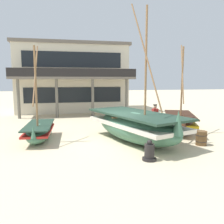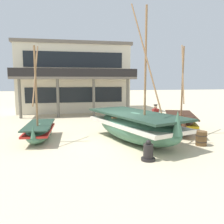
# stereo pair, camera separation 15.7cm
# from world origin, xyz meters

# --- Properties ---
(ground_plane) EXTENTS (120.00, 120.00, 0.00)m
(ground_plane) POSITION_xyz_m (0.00, 0.00, 0.00)
(ground_plane) COLOR beige
(fishing_boat_near_left) EXTENTS (1.47, 3.63, 4.95)m
(fishing_boat_near_left) POSITION_xyz_m (-3.93, 0.99, 0.50)
(fishing_boat_near_left) COLOR #427056
(fishing_boat_near_left) RESTS_ON ground
(fishing_boat_centre_large) EXTENTS (4.24, 6.43, 6.93)m
(fishing_boat_centre_large) POSITION_xyz_m (0.99, -0.25, 0.82)
(fishing_boat_centre_large) COLOR #427056
(fishing_boat_centre_large) RESTS_ON ground
(fishing_boat_far_right) EXTENTS (3.03, 4.45, 5.29)m
(fishing_boat_far_right) POSITION_xyz_m (4.29, 1.31, 0.62)
(fishing_boat_far_right) COLOR brown
(fishing_boat_far_right) RESTS_ON ground
(fisherman_by_hull) EXTENTS (0.40, 0.30, 1.68)m
(fisherman_by_hull) POSITION_xyz_m (2.89, 1.80, 0.83)
(fisherman_by_hull) COLOR #33333D
(fisherman_by_hull) RESTS_ON ground
(capstan_winch) EXTENTS (0.57, 0.57, 0.84)m
(capstan_winch) POSITION_xyz_m (0.63, -3.14, 0.33)
(capstan_winch) COLOR black
(capstan_winch) RESTS_ON ground
(wooden_barrel) EXTENTS (0.56, 0.56, 0.70)m
(wooden_barrel) POSITION_xyz_m (3.91, -1.60, 0.35)
(wooden_barrel) COLOR brown
(wooden_barrel) RESTS_ON ground
(cargo_crate) EXTENTS (0.81, 0.81, 0.48)m
(cargo_crate) POSITION_xyz_m (2.91, -0.03, 0.24)
(cargo_crate) COLOR brown
(cargo_crate) RESTS_ON ground
(harbor_building_main) EXTENTS (11.16, 8.39, 6.80)m
(harbor_building_main) POSITION_xyz_m (-1.61, 13.56, 3.41)
(harbor_building_main) COLOR beige
(harbor_building_main) RESTS_ON ground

